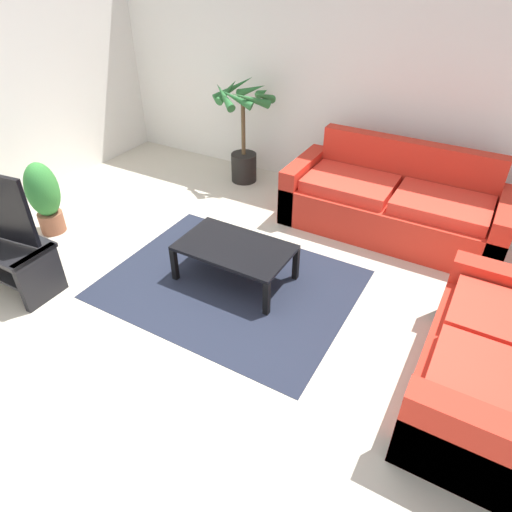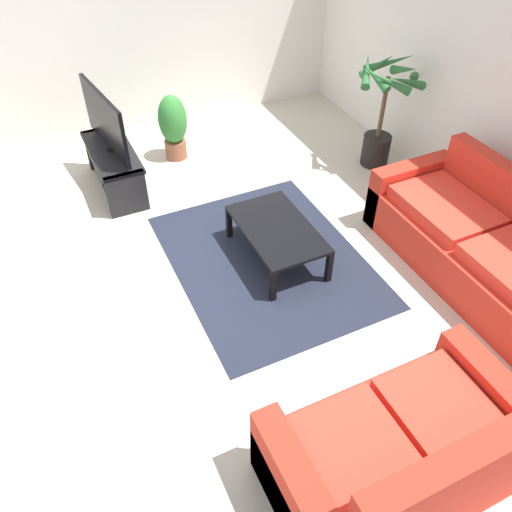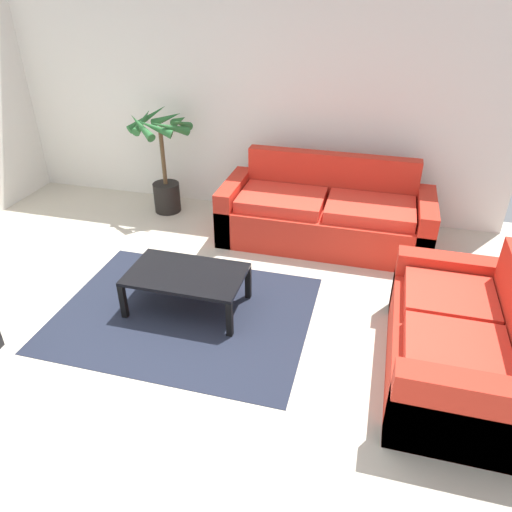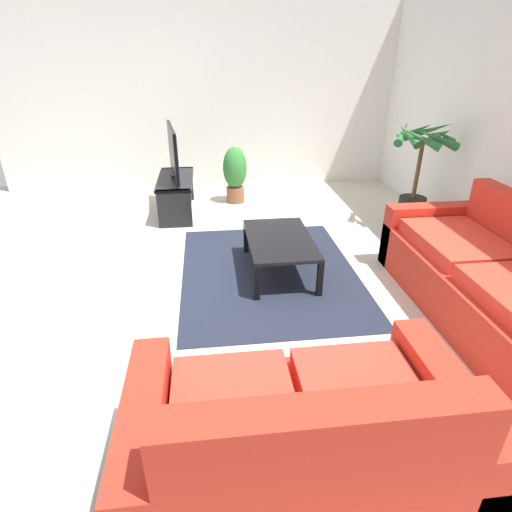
% 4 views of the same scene
% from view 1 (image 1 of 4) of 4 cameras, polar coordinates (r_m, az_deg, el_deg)
% --- Properties ---
extents(ground_plane, '(6.60, 6.60, 0.00)m').
position_cam_1_polar(ground_plane, '(3.86, -8.95, -8.35)').
color(ground_plane, beige).
extents(wall_back, '(6.00, 0.06, 2.70)m').
position_cam_1_polar(wall_back, '(5.58, 9.99, 21.55)').
color(wall_back, silver).
rests_on(wall_back, ground).
extents(couch_main, '(2.25, 0.90, 0.90)m').
position_cam_1_polar(couch_main, '(5.03, 16.86, 6.09)').
color(couch_main, red).
rests_on(couch_main, ground).
extents(couch_loveseat, '(0.90, 1.60, 0.90)m').
position_cam_1_polar(couch_loveseat, '(3.47, 28.28, -12.51)').
color(couch_loveseat, red).
rests_on(couch_loveseat, ground).
extents(coffee_table, '(1.01, 0.61, 0.36)m').
position_cam_1_polar(coffee_table, '(4.08, -2.69, 0.74)').
color(coffee_table, black).
rests_on(coffee_table, ground).
extents(area_rug, '(2.20, 1.70, 0.01)m').
position_cam_1_polar(area_rug, '(4.20, -3.29, -3.49)').
color(area_rug, '#1E2333').
rests_on(area_rug, ground).
extents(potted_palm, '(0.80, 0.78, 1.26)m').
position_cam_1_polar(potted_palm, '(5.79, -1.53, 15.24)').
color(potted_palm, black).
rests_on(potted_palm, ground).
extents(potted_plant_small, '(0.33, 0.33, 0.79)m').
position_cam_1_polar(potted_plant_small, '(5.23, -25.04, 6.85)').
color(potted_plant_small, brown).
rests_on(potted_plant_small, ground).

